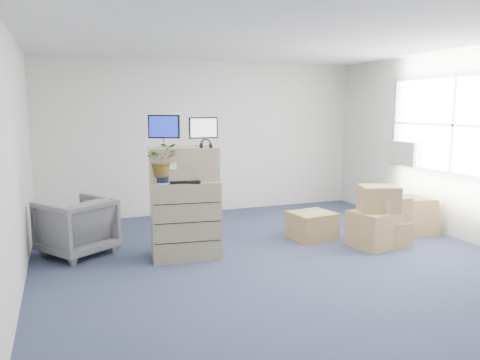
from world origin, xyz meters
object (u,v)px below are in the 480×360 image
object	(u,v)px
water_bottle	(189,170)
office_chair	(76,224)
filing_cabinet_lower	(185,219)
monitor_right	(203,130)
keyboard	(184,182)
potted_plant	(162,165)
monitor_left	(164,129)

from	to	relation	value
water_bottle	office_chair	bearing A→B (deg)	156.85
office_chair	filing_cabinet_lower	bearing A→B (deg)	120.66
monitor_right	office_chair	size ratio (longest dim) A/B	0.46
filing_cabinet_lower	office_chair	distance (m)	1.48
filing_cabinet_lower	water_bottle	xyz separation A→B (m)	(0.07, 0.03, 0.65)
keyboard	water_bottle	world-z (taller)	water_bottle
filing_cabinet_lower	monitor_right	distance (m)	1.19
monitor_right	office_chair	world-z (taller)	monitor_right
keyboard	monitor_right	bearing A→B (deg)	52.06
monitor_right	keyboard	size ratio (longest dim) A/B	0.91
monitor_right	keyboard	bearing A→B (deg)	-152.98
office_chair	water_bottle	bearing A→B (deg)	122.85
keyboard	office_chair	world-z (taller)	keyboard
keyboard	potted_plant	size ratio (longest dim) A/B	0.99
filing_cabinet_lower	office_chair	bearing A→B (deg)	161.84
filing_cabinet_lower	monitor_left	bearing A→B (deg)	170.79
filing_cabinet_lower	potted_plant	size ratio (longest dim) A/B	2.40
monitor_right	water_bottle	world-z (taller)	monitor_right
water_bottle	office_chair	distance (m)	1.70
monitor_left	water_bottle	xyz separation A→B (m)	(0.31, -0.04, -0.53)
monitor_right	potted_plant	xyz separation A→B (m)	(-0.58, -0.11, -0.41)
filing_cabinet_lower	potted_plant	xyz separation A→B (m)	(-0.31, -0.09, 0.75)
monitor_left	potted_plant	world-z (taller)	monitor_left
monitor_right	potted_plant	size ratio (longest dim) A/B	0.90
filing_cabinet_lower	keyboard	xyz separation A→B (m)	(-0.04, -0.14, 0.52)
keyboard	water_bottle	bearing A→B (deg)	81.44
monitor_left	office_chair	distance (m)	1.77
filing_cabinet_lower	water_bottle	distance (m)	0.65
filing_cabinet_lower	water_bottle	size ratio (longest dim) A/B	3.77
monitor_left	monitor_right	bearing A→B (deg)	26.27
monitor_right	potted_plant	world-z (taller)	monitor_right
water_bottle	filing_cabinet_lower	bearing A→B (deg)	-156.81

